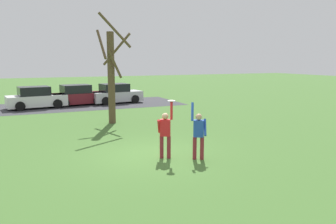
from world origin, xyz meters
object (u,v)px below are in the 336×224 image
person_catcher (165,132)px  person_defender (199,132)px  parked_car_maroon (77,96)px  bare_tree_tall (111,73)px  frisbee_disc (172,101)px  parked_car_silver (116,94)px  parked_car_white (36,98)px

person_catcher → person_defender: bearing=0.0°
parked_car_maroon → bare_tree_tall: bearing=-94.0°
person_catcher → bare_tree_tall: bare_tree_tall is taller
person_catcher → parked_car_maroon: (-0.54, 16.02, -0.25)m
frisbee_disc → bare_tree_tall: bearing=91.4°
person_defender → parked_car_silver: bearing=-64.6°
parked_car_white → parked_car_maroon: same height
parked_car_maroon → bare_tree_tall: 8.88m
frisbee_disc → bare_tree_tall: 7.55m
parked_car_white → parked_car_silver: 6.16m
person_catcher → parked_car_silver: (2.55, 15.97, -0.25)m
person_defender → frisbee_disc: bearing=0.0°
parked_car_silver → parked_car_white: bearing=177.1°
parked_car_silver → person_defender: bearing=-103.0°
bare_tree_tall → person_defender: bearing=-82.9°
parked_car_maroon → parked_car_silver: size_ratio=1.00×
person_defender → parked_car_white: (-4.61, 16.06, -0.25)m
person_defender → person_catcher: bearing=-0.0°
frisbee_disc → parked_car_silver: size_ratio=0.06×
person_defender → parked_car_maroon: 16.70m
frisbee_disc → bare_tree_tall: bare_tree_tall is taller
person_defender → parked_car_silver: (1.53, 16.58, -0.25)m
person_catcher → bare_tree_tall: 7.62m
parked_car_maroon → parked_car_silver: 3.09m
frisbee_disc → parked_car_maroon: bearing=92.6°
person_catcher → bare_tree_tall: size_ratio=0.35×
frisbee_disc → bare_tree_tall: (-0.18, 7.52, 0.71)m
parked_car_silver → parked_car_maroon: bearing=171.4°
person_catcher → parked_car_silver: person_catcher is taller
person_catcher → parked_car_silver: size_ratio=0.48×
parked_car_white → person_catcher: bearing=-84.6°
frisbee_disc → parked_car_silver: (2.36, 16.09, -1.37)m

